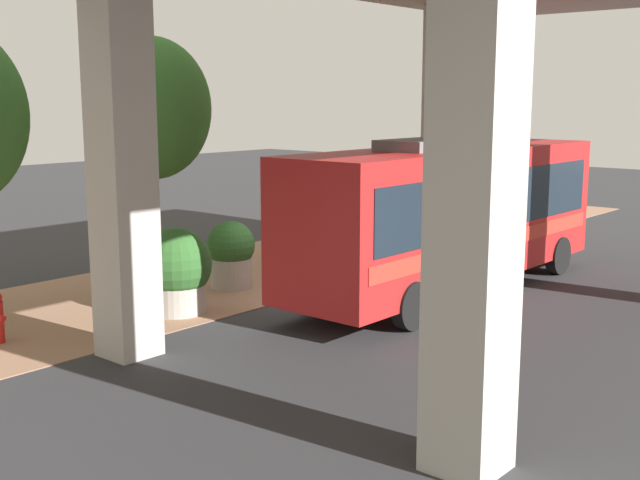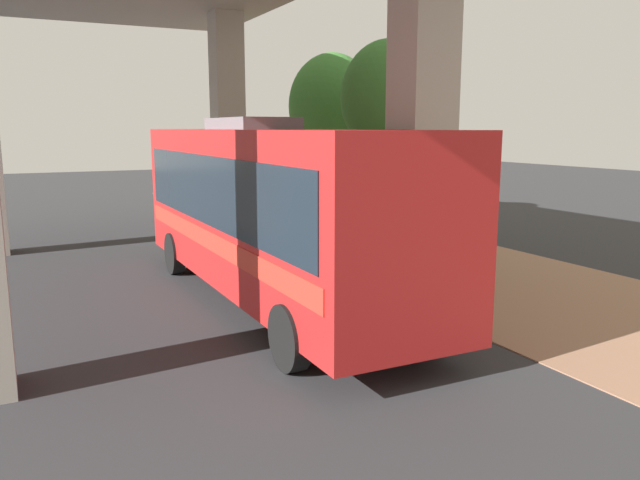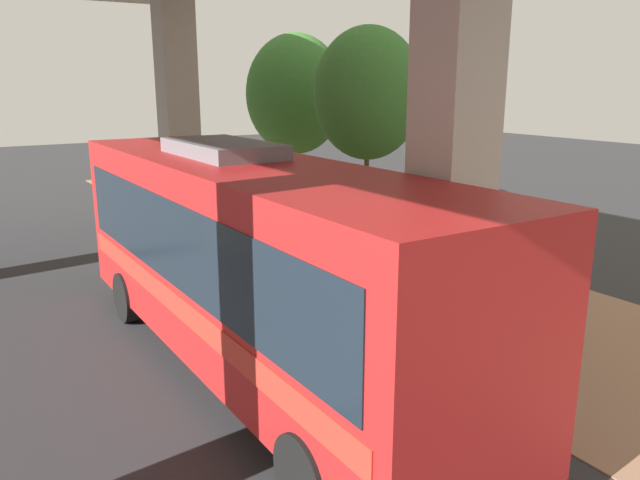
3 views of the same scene
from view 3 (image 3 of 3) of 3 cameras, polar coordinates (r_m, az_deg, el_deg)
name	(u,v)px [view 3 (image 3 of 3)]	position (r m, az deg, el deg)	size (l,w,h in m)	color
ground_plane	(293,298)	(13.93, -2.52, -5.29)	(80.00, 80.00, 0.00)	#2D2D30
sidewalk_strip	(397,275)	(15.57, 7.09, -3.23)	(6.00, 40.00, 0.02)	#936B51
bus	(252,253)	(10.01, -6.22, -1.22)	(2.63, 10.20, 3.70)	#B21E1E
fire_hydrant	(243,215)	(20.20, -7.01, 2.33)	(0.51, 0.25, 1.02)	red
planter_front	(274,227)	(16.57, -4.19, 1.21)	(1.57, 1.57, 1.87)	#ADA89E
planter_middle	(402,267)	(13.35, 7.48, -2.50)	(1.19, 1.19, 1.66)	#ADA89E
planter_back	(351,244)	(15.05, 2.82, -0.39)	(1.18, 1.18, 1.67)	#ADA89E
street_tree_near	(368,94)	(16.31, 4.41, 13.19)	(2.80, 2.80, 6.05)	brown
street_tree_far	(295,95)	(20.48, -2.26, 13.14)	(3.16, 3.16, 6.16)	brown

